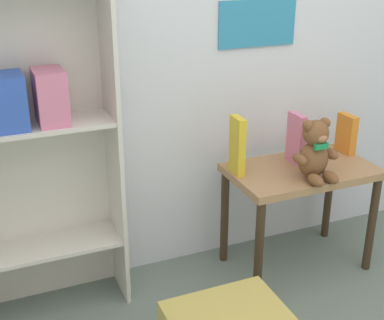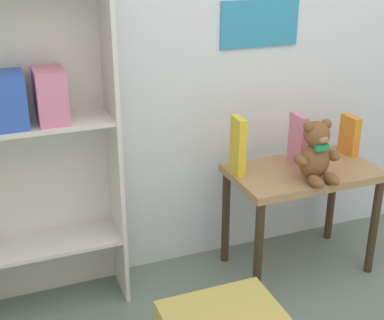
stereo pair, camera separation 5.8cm
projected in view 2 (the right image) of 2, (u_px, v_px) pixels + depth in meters
wall_back at (218, 5)px, 2.38m from camera, size 4.80×0.07×2.50m
bookshelf_side at (29, 99)px, 2.09m from camera, size 0.65×0.25×1.69m
display_table at (302, 185)px, 2.52m from camera, size 0.68×0.40×0.53m
teddy_bear at (316, 153)px, 2.34m from camera, size 0.21×0.19×0.27m
book_standing_yellow at (238, 146)px, 2.39m from camera, size 0.04×0.11×0.27m
book_standing_pink at (298, 140)px, 2.50m from camera, size 0.03×0.12×0.24m
book_standing_orange at (349, 135)px, 2.63m from camera, size 0.04×0.12×0.19m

